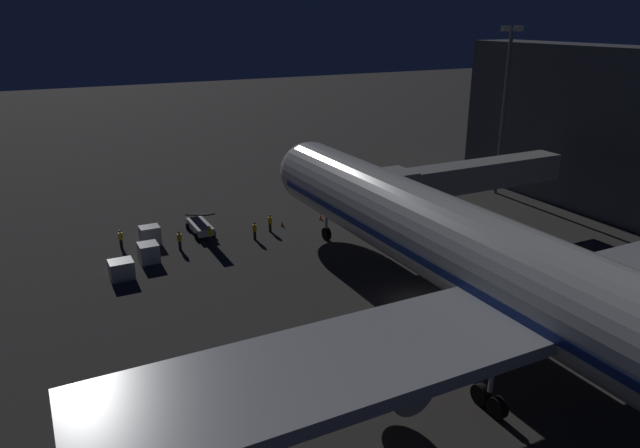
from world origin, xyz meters
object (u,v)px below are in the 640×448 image
belt_loader (200,225)px  traffic_cone_nose_port (321,217)px  ground_crew_by_tug (210,235)px  jet_bridge (457,178)px  ground_crew_by_belt_loader (255,230)px  ground_crew_under_port_wing (121,238)px  ground_crew_marshaller_fwd (180,240)px  airliner_at_gate (574,307)px  baggage_container_near_belt (150,235)px  traffic_cone_nose_starboard (282,223)px  ground_crew_near_nose_gear (270,222)px  baggage_container_far_row (149,253)px  apron_floodlight_mast (505,100)px  baggage_container_mid_row (121,269)px

belt_loader → traffic_cone_nose_port: size_ratio=13.85×
ground_crew_by_tug → traffic_cone_nose_port: ground_crew_by_tug is taller
jet_bridge → belt_loader: jet_bridge is taller
ground_crew_by_belt_loader → belt_loader: bearing=-44.7°
ground_crew_by_belt_loader → traffic_cone_nose_port: 8.63m
ground_crew_under_port_wing → traffic_cone_nose_port: ground_crew_under_port_wing is taller
belt_loader → traffic_cone_nose_port: 12.53m
ground_crew_marshaller_fwd → ground_crew_by_tug: ground_crew_by_tug is taller
ground_crew_under_port_wing → airliner_at_gate: bearing=117.3°
ground_crew_by_tug → baggage_container_near_belt: bearing=-30.9°
traffic_cone_nose_port → belt_loader: bearing=-7.9°
ground_crew_by_tug → belt_loader: bearing=-91.3°
belt_loader → ground_crew_by_tug: size_ratio=4.05×
ground_crew_by_tug → traffic_cone_nose_starboard: ground_crew_by_tug is taller
belt_loader → ground_crew_by_belt_loader: belt_loader is taller
ground_crew_near_nose_gear → traffic_cone_nose_port: bearing=-171.0°
ground_crew_under_port_wing → baggage_container_far_row: bearing=111.5°
ground_crew_marshaller_fwd → ground_crew_by_tug: bearing=178.6°
jet_bridge → ground_crew_under_port_wing: bearing=-21.5°
airliner_at_gate → apron_floodlight_mast: bearing=-128.1°
ground_crew_by_tug → ground_crew_near_nose_gear: bearing=-172.9°
baggage_container_mid_row → ground_crew_near_nose_gear: ground_crew_near_nose_gear is taller
airliner_at_gate → ground_crew_by_belt_loader: 31.99m
ground_crew_under_port_wing → ground_crew_by_belt_loader: bearing=163.7°
jet_bridge → traffic_cone_nose_starboard: jet_bridge is taller
baggage_container_far_row → airliner_at_gate: bearing=118.1°
apron_floodlight_mast → baggage_container_far_row: bearing=3.1°
baggage_container_near_belt → airliner_at_gate: bearing=113.7°
baggage_container_mid_row → ground_crew_by_tug: bearing=-155.9°
baggage_container_far_row → ground_crew_under_port_wing: 4.47m
belt_loader → baggage_container_far_row: bearing=38.8°
airliner_at_gate → belt_loader: bearing=-73.8°
baggage_container_near_belt → traffic_cone_nose_starboard: bearing=174.9°
apron_floodlight_mast → baggage_container_far_row: size_ratio=10.72×
ground_crew_near_nose_gear → ground_crew_by_belt_loader: size_ratio=1.00×
belt_loader → traffic_cone_nose_starboard: bearing=167.9°
baggage_container_mid_row → ground_crew_under_port_wing: (-1.07, -6.67, 0.25)m
ground_crew_under_port_wing → belt_loader: bearing=-175.2°
apron_floodlight_mast → belt_loader: apron_floodlight_mast is taller
ground_crew_marshaller_fwd → ground_crew_under_port_wing: ground_crew_marshaller_fwd is taller
airliner_at_gate → ground_crew_under_port_wing: size_ratio=38.26×
traffic_cone_nose_port → traffic_cone_nose_starboard: 4.40m
baggage_container_mid_row → ground_crew_under_port_wing: size_ratio=1.04×
apron_floodlight_mast → baggage_container_far_row: apron_floodlight_mast is taller
belt_loader → traffic_cone_nose_starboard: (-7.99, 1.71, -0.57)m
ground_crew_by_belt_loader → ground_crew_by_tug: ground_crew_by_tug is taller
baggage_container_near_belt → ground_crew_under_port_wing: size_ratio=0.98×
apron_floodlight_mast → traffic_cone_nose_starboard: bearing=-1.7°
baggage_container_far_row → ground_crew_by_tug: ground_crew_by_tug is taller
belt_loader → apron_floodlight_mast: bearing=175.9°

